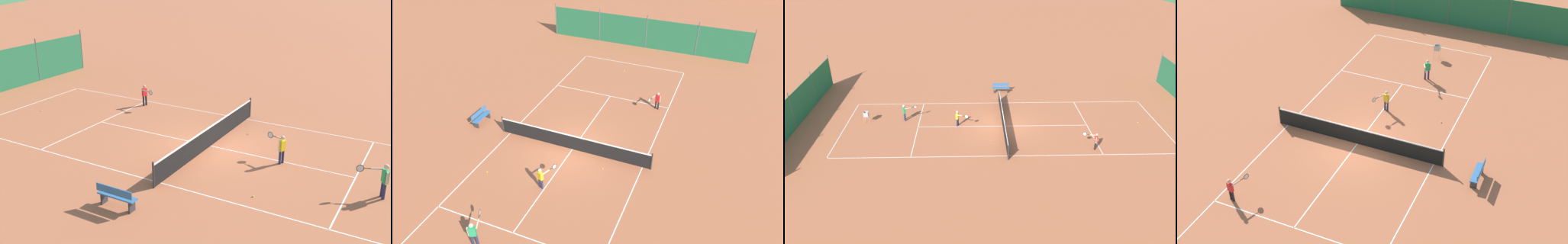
{
  "view_description": "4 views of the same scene",
  "coord_description": "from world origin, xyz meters",
  "views": [
    {
      "loc": [
        -16.96,
        -8.79,
        8.22
      ],
      "look_at": [
        0.6,
        1.11,
        0.77
      ],
      "focal_mm": 42.0,
      "sensor_mm": 36.0,
      "label": 1
    },
    {
      "loc": [
        7.24,
        -15.36,
        13.5
      ],
      "look_at": [
        0.46,
        1.18,
        1.24
      ],
      "focal_mm": 35.0,
      "sensor_mm": 36.0,
      "label": 2
    },
    {
      "loc": [
        25.18,
        -2.31,
        13.93
      ],
      "look_at": [
        1.96,
        -1.76,
        1.43
      ],
      "focal_mm": 35.0,
      "sensor_mm": 36.0,
      "label": 3
    },
    {
      "loc": [
        -9.55,
        19.92,
        16.95
      ],
      "look_at": [
        -0.67,
        -0.41,
        1.28
      ],
      "focal_mm": 50.0,
      "sensor_mm": 36.0,
      "label": 4
    }
  ],
  "objects": [
    {
      "name": "tennis_ball_alley_left",
      "position": [
        -3.36,
        -3.5,
        0.03
      ],
      "size": [
        0.07,
        0.07,
        0.07
      ],
      "primitive_type": "sphere",
      "color": "#CCE033",
      "rests_on": "ground"
    },
    {
      "name": "court_line_markings",
      "position": [
        0.0,
        0.0,
        0.0
      ],
      "size": [
        8.25,
        23.85,
        0.01
      ],
      "color": "white",
      "rests_on": "ground"
    },
    {
      "name": "courtside_bench",
      "position": [
        -6.34,
        0.29,
        0.45
      ],
      "size": [
        0.36,
        1.5,
        0.84
      ],
      "color": "#336699",
      "rests_on": "ground"
    },
    {
      "name": "ground_plane",
      "position": [
        0.0,
        0.0,
        0.0
      ],
      "size": [
        600.0,
        600.0,
        0.0
      ],
      "primitive_type": "plane",
      "color": "#B7603D"
    },
    {
      "name": "player_near_service",
      "position": [
        3.36,
        5.98,
        0.71
      ],
      "size": [
        0.64,
        0.95,
        1.22
      ],
      "color": "black",
      "rests_on": "ground"
    },
    {
      "name": "player_far_service",
      "position": [
        -0.16,
        -3.38,
        0.72
      ],
      "size": [
        0.7,
        0.95,
        1.24
      ],
      "color": "#23284C",
      "rests_on": "ground"
    },
    {
      "name": "ball_hopper",
      "position": [
        -0.85,
        -10.41,
        0.66
      ],
      "size": [
        0.36,
        0.36,
        0.89
      ],
      "color": "#B7B7BC",
      "rests_on": "ground"
    },
    {
      "name": "player_far_baseline",
      "position": [
        -1.15,
        -7.5,
        0.77
      ],
      "size": [
        0.46,
        1.11,
        1.32
      ],
      "color": "#23284C",
      "rests_on": "ground"
    },
    {
      "name": "windscreen_fence_near",
      "position": [
        -0.0,
        -15.5,
        1.31
      ],
      "size": [
        17.28,
        0.08,
        2.9
      ],
      "color": "#236B42",
      "rests_on": "ground"
    },
    {
      "name": "tennis_net",
      "position": [
        0.0,
        0.0,
        0.5
      ],
      "size": [
        9.18,
        0.08,
        1.06
      ],
      "color": "#2D2D2D",
      "rests_on": "ground"
    },
    {
      "name": "tennis_ball_by_net_right",
      "position": [
        2.17,
        -0.95,
        0.03
      ],
      "size": [
        0.07,
        0.07,
        0.07
      ],
      "primitive_type": "sphere",
      "color": "#CCE033",
      "rests_on": "ground"
    }
  ]
}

